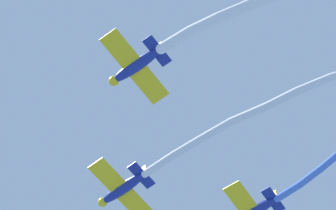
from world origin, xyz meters
The scene contains 3 objects.
airplane_lead centered at (4.78, -3.45, 63.74)m, with size 6.86×5.71×1.81m.
smoke_trail_lead centered at (-2.28, -16.23, 63.40)m, with size 10.52×22.60×1.94m.
airplane_left_wing centered at (-6.88, -5.69, 63.74)m, with size 6.94×5.64×1.81m.
Camera 1 is at (-32.61, -10.22, 5.26)m, focal length 84.58 mm.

